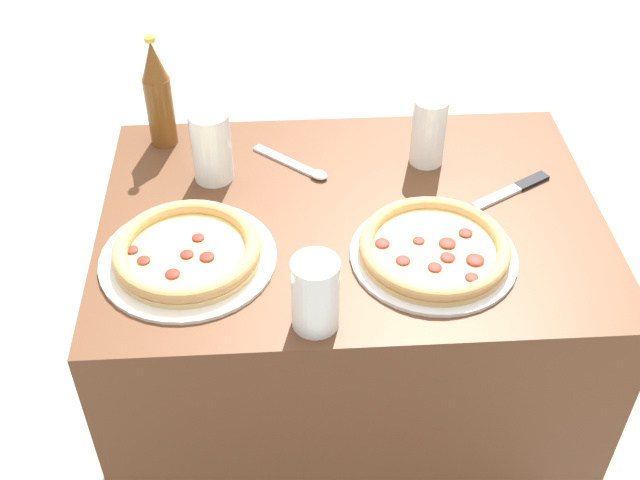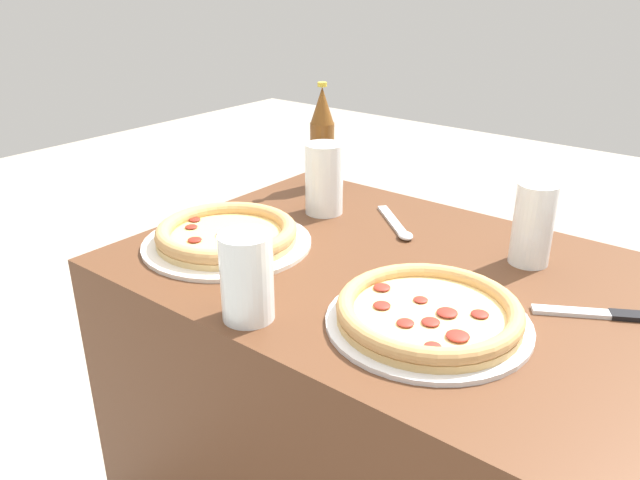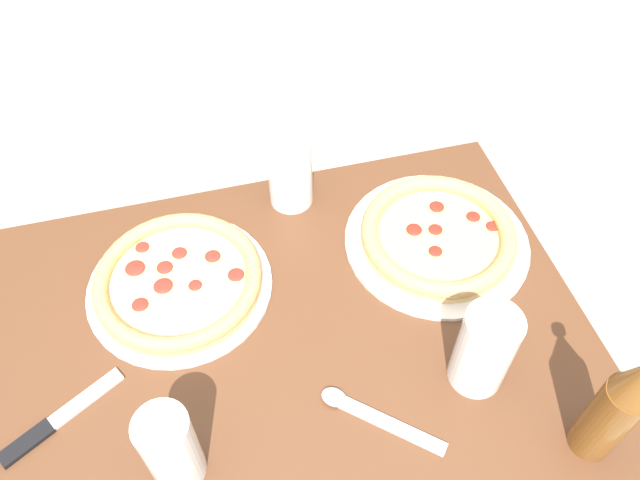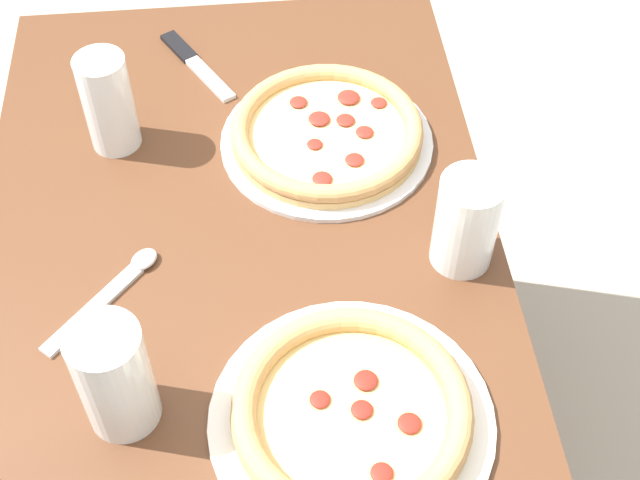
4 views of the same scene
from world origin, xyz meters
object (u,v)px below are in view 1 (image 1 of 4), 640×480
at_px(pizza_salami, 187,252).
at_px(beer_bottle, 158,95).
at_px(spoon, 299,167).
at_px(glass_cola, 315,297).
at_px(glass_orange_juice, 211,148).
at_px(pizza_veggie, 434,249).
at_px(glass_mango_juice, 428,135).
at_px(knife, 514,189).

height_order(pizza_salami, beer_bottle, beer_bottle).
bearing_deg(spoon, glass_cola, 91.16).
relative_size(glass_cola, spoon, 0.86).
height_order(pizza_salami, glass_orange_juice, glass_orange_juice).
xyz_separation_m(pizza_veggie, spoon, (0.24, -0.29, -0.02)).
xyz_separation_m(glass_cola, spoon, (0.01, -0.44, -0.06)).
relative_size(glass_mango_juice, glass_orange_juice, 0.98).
relative_size(pizza_veggie, beer_bottle, 1.23).
height_order(glass_cola, knife, glass_cola).
bearing_deg(glass_orange_juice, glass_mango_juice, -176.11).
xyz_separation_m(glass_orange_juice, knife, (-0.61, 0.08, -0.07)).
distance_m(glass_cola, beer_bottle, 0.64).
bearing_deg(spoon, beer_bottle, -22.07).
xyz_separation_m(glass_orange_juice, beer_bottle, (0.11, -0.14, 0.05)).
relative_size(glass_mango_juice, knife, 0.84).
height_order(glass_mango_juice, beer_bottle, beer_bottle).
relative_size(pizza_salami, beer_bottle, 1.30).
relative_size(glass_cola, knife, 0.77).
distance_m(pizza_veggie, glass_mango_juice, 0.31).
bearing_deg(glass_mango_juice, knife, 145.35).
height_order(beer_bottle, knife, beer_bottle).
bearing_deg(beer_bottle, glass_orange_juice, 129.64).
bearing_deg(pizza_salami, pizza_veggie, 177.62).
height_order(glass_mango_juice, knife, glass_mango_juice).
xyz_separation_m(pizza_veggie, glass_mango_juice, (-0.03, -0.30, 0.05)).
bearing_deg(glass_mango_juice, pizza_veggie, 83.54).
relative_size(pizza_salami, glass_cola, 2.36).
bearing_deg(knife, glass_orange_juice, -7.73).
xyz_separation_m(pizza_veggie, glass_orange_juice, (0.41, -0.27, 0.05)).
xyz_separation_m(glass_orange_juice, spoon, (-0.18, -0.02, -0.07)).
xyz_separation_m(glass_cola, knife, (-0.43, -0.34, -0.06)).
bearing_deg(knife, glass_cola, 38.80).
distance_m(pizza_veggie, beer_bottle, 0.68).
relative_size(pizza_veggie, knife, 1.72).
bearing_deg(glass_cola, pizza_salami, -37.07).
bearing_deg(beer_bottle, pizza_veggie, 142.05).
height_order(pizza_salami, glass_mango_juice, glass_mango_juice).
bearing_deg(beer_bottle, knife, 163.10).
distance_m(glass_mango_juice, spoon, 0.28).
bearing_deg(glass_orange_juice, pizza_veggie, 146.49).
xyz_separation_m(pizza_salami, glass_mango_juice, (-0.49, -0.29, 0.05)).
xyz_separation_m(knife, spoon, (0.43, -0.10, 0.00)).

